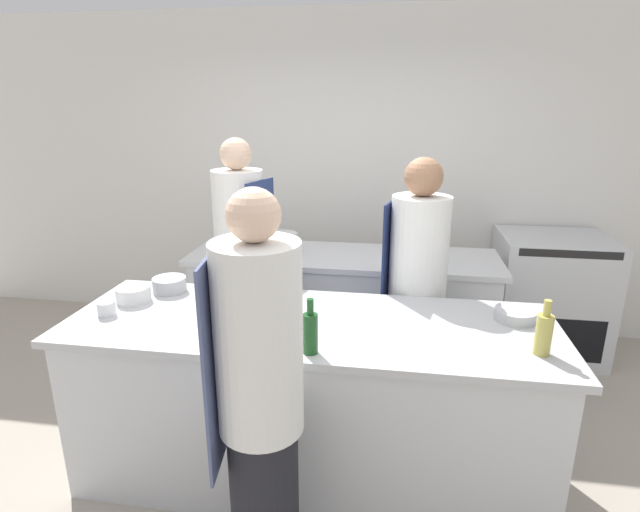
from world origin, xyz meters
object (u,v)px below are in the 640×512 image
(bottle_vinegar, at_px, (544,333))
(chef_at_stove, at_px, (242,271))
(oven_range, at_px, (549,296))
(stockpot, at_px, (282,244))
(bottle_wine, at_px, (310,332))
(cup, at_px, (106,308))
(chef_at_prep_near, at_px, (260,409))
(bowl_ceramic_blue, at_px, (515,315))
(bottle_olive_oil, at_px, (214,297))
(bowl_prep_small, at_px, (169,284))
(bowl_mixing_large, at_px, (133,294))
(chef_at_pass_far, at_px, (416,296))

(bottle_vinegar, bearing_deg, chef_at_stove, 151.08)
(oven_range, distance_m, stockpot, 2.24)
(oven_range, relative_size, bottle_wine, 3.81)
(cup, bearing_deg, bottle_vinegar, -2.45)
(chef_at_prep_near, height_order, stockpot, chef_at_prep_near)
(oven_range, bearing_deg, chef_at_prep_near, -125.63)
(oven_range, xyz_separation_m, chef_at_stove, (-2.31, -0.96, 0.42))
(chef_at_prep_near, height_order, bowl_ceramic_blue, chef_at_prep_near)
(bottle_vinegar, relative_size, cup, 2.79)
(oven_range, xyz_separation_m, cup, (-2.79, -1.81, 0.47))
(chef_at_stove, bearing_deg, bottle_olive_oil, 22.84)
(bottle_vinegar, relative_size, bowl_prep_small, 1.32)
(oven_range, xyz_separation_m, bowl_mixing_large, (-2.75, -1.61, 0.47))
(bowl_ceramic_blue, height_order, stockpot, stockpot)
(bottle_vinegar, distance_m, bowl_ceramic_blue, 0.38)
(chef_at_prep_near, relative_size, chef_at_stove, 0.97)
(chef_at_stove, height_order, bottle_wine, chef_at_stove)
(bottle_vinegar, xyz_separation_m, bowl_ceramic_blue, (-0.04, 0.37, -0.07))
(chef_at_stove, height_order, chef_at_pass_far, chef_at_stove)
(cup, bearing_deg, bottle_wine, -12.07)
(bottle_olive_oil, distance_m, bottle_vinegar, 1.66)
(bowl_mixing_large, bearing_deg, bowl_ceramic_blue, 1.81)
(bowl_prep_small, height_order, bowl_ceramic_blue, bowl_prep_small)
(oven_range, bearing_deg, bottle_olive_oil, -143.12)
(oven_range, relative_size, chef_at_pass_far, 0.58)
(chef_at_pass_far, relative_size, bottle_wine, 6.54)
(bowl_prep_small, bearing_deg, bottle_olive_oil, -32.95)
(bowl_prep_small, bearing_deg, chef_at_prep_near, -50.42)
(chef_at_prep_near, bearing_deg, oven_range, -42.93)
(bowl_prep_small, bearing_deg, bowl_ceramic_blue, -3.17)
(bottle_olive_oil, xyz_separation_m, bottle_vinegar, (1.64, -0.23, 0.02))
(bottle_wine, bearing_deg, bowl_mixing_large, 157.79)
(oven_range, xyz_separation_m, bottle_olive_oil, (-2.23, -1.67, 0.51))
(stockpot, bearing_deg, bowl_prep_small, -119.95)
(bowl_mixing_large, xyz_separation_m, bowl_prep_small, (0.14, 0.18, -0.00))
(chef_at_stove, distance_m, bottle_olive_oil, 0.72)
(bottle_wine, xyz_separation_m, bowl_prep_small, (-0.98, 0.63, -0.06))
(bottle_vinegar, bearing_deg, stockpot, 138.50)
(oven_range, relative_size, bottle_vinegar, 3.84)
(cup, bearing_deg, bowl_mixing_large, 78.63)
(chef_at_stove, bearing_deg, bowl_ceramic_blue, 87.90)
(bottle_olive_oil, relative_size, bottle_wine, 0.78)
(chef_at_prep_near, height_order, bowl_prep_small, chef_at_prep_near)
(bowl_prep_small, bearing_deg, bottle_wine, -32.88)
(chef_at_prep_near, bearing_deg, chef_at_pass_far, -32.44)
(bottle_olive_oil, height_order, bottle_wine, bottle_wine)
(bottle_olive_oil, height_order, bottle_vinegar, bottle_vinegar)
(bowl_mixing_large, bearing_deg, chef_at_stove, 55.62)
(chef_at_pass_far, bearing_deg, cup, 125.19)
(chef_at_pass_far, bearing_deg, chef_at_prep_near, 167.04)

